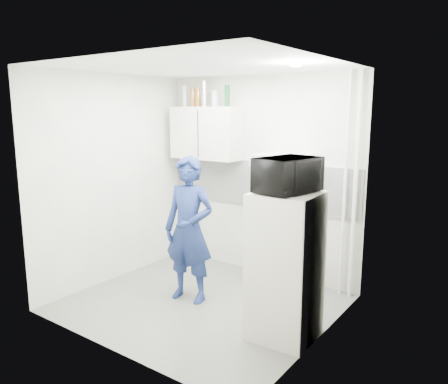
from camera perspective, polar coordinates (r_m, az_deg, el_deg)
The scene contains 23 objects.
floor at distance 5.12m, azimuth -2.97°, elevation -14.26°, with size 2.80×2.80×0.00m, color slate.
ceiling at distance 4.67m, azimuth -3.29°, elevation 16.07°, with size 2.80×2.80×0.00m, color white.
wall_back at distance 5.74m, azimuth 4.71°, elevation 2.03°, with size 2.80×2.80×0.00m, color silver.
wall_left at distance 5.70m, azimuth -14.19°, elevation 1.67°, with size 2.60×2.60×0.00m, color silver.
wall_right at distance 4.02m, azimuth 12.68°, elevation -1.95°, with size 2.60×2.60×0.00m, color silver.
person at distance 4.96m, azimuth -4.60°, elevation -4.91°, with size 0.61×0.40×1.66m, color navy.
stove at distance 5.54m, azimuth 6.80°, elevation -7.70°, with size 0.52×0.52×0.84m, color silver.
fridge at distance 4.22m, azimuth 8.00°, elevation -9.57°, with size 0.59×0.59×1.42m, color silver.
stove_top at distance 5.42m, azimuth 6.90°, elevation -3.34°, with size 0.50×0.50×0.03m, color black.
saucepan at distance 5.40m, azimuth 7.65°, elevation -2.67°, with size 0.19×0.19×0.10m, color silver.
microwave at distance 4.00m, azimuth 8.32°, elevation 2.20°, with size 0.39×0.58×0.32m, color black.
bottle_a at distance 6.19m, azimuth -5.17°, elevation 12.34°, with size 0.07×0.07×0.29m, color #B2B7BC.
bottle_b at distance 6.10m, azimuth -4.13°, elevation 12.18°, with size 0.06×0.06×0.24m, color brown.
bottle_c at distance 6.04m, azimuth -3.43°, elevation 12.28°, with size 0.06×0.06×0.26m, color brown.
bottle_d at distance 5.98m, azimuth -2.62°, elevation 12.70°, with size 0.08×0.08×0.34m, color silver.
canister_a at distance 5.86m, azimuth -1.19°, elevation 12.10°, with size 0.08×0.08×0.21m, color #B2B7BC.
bottle_e at distance 5.75m, azimuth 0.42°, elevation 12.45°, with size 0.07×0.07×0.27m, color #144C1E.
upper_cabinet at distance 5.96m, azimuth -2.34°, elevation 7.70°, with size 1.00×0.35×0.70m, color silver.
range_hood at distance 5.27m, azimuth 7.56°, elevation 4.16°, with size 0.60×0.50×0.14m, color silver.
backsplash at distance 5.74m, azimuth 4.62°, elevation 1.03°, with size 2.74×0.03×0.60m, color white.
pipe_a at distance 5.13m, azimuth 16.79°, elevation 0.57°, with size 0.05×0.05×2.60m, color silver.
pipe_b at distance 5.17m, azimuth 15.53°, elevation 0.71°, with size 0.04×0.04×2.60m, color silver.
ceiling_spot_fixture at distance 4.29m, azimuth 9.38°, elevation 16.02°, with size 0.10×0.10×0.02m, color white.
Camera 1 is at (2.91, -3.62, 2.16)m, focal length 35.00 mm.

